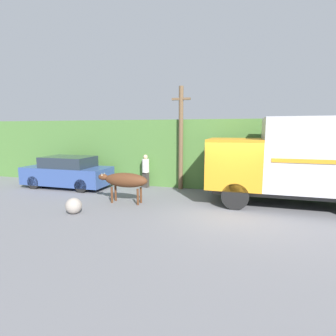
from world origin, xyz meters
TOP-DOWN VIEW (x-y plane):
  - ground_plane at (0.00, 0.00)m, footprint 60.00×60.00m
  - hillside_embankment at (0.00, 6.19)m, footprint 32.00×5.56m
  - cargo_truck at (2.67, 1.51)m, footprint 6.99×2.37m
  - brown_cow at (-4.18, 0.14)m, footprint 2.17×0.59m
  - parked_suv at (-8.30, 1.94)m, footprint 4.44×1.81m
  - pedestrian_on_hill at (-4.43, 3.07)m, footprint 0.44×0.44m
  - utility_pole at (-2.62, 3.22)m, footprint 0.90×0.22m
  - roadside_rock at (-5.34, -1.65)m, footprint 0.57×0.57m

SIDE VIEW (x-z plane):
  - ground_plane at x=0.00m, z-range 0.00..0.00m
  - roadside_rock at x=-5.34m, z-range 0.00..0.57m
  - parked_suv at x=-8.30m, z-range -0.02..1.58m
  - pedestrian_on_hill at x=-4.43m, z-range 0.08..1.77m
  - brown_cow at x=-4.18m, z-range 0.31..1.55m
  - hillside_embankment at x=0.00m, z-range 0.00..3.46m
  - cargo_truck at x=2.67m, z-range 0.15..3.56m
  - utility_pole at x=-2.62m, z-range 0.12..5.13m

